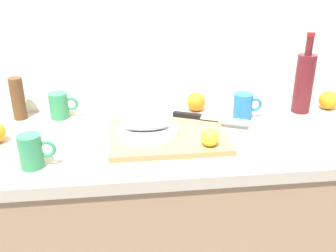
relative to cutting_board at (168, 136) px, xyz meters
The scene contains 14 objects.
back_wall 0.49m from the cutting_board, 86.88° to the left, with size 3.20×0.05×2.50m, color white.
kitchen_counter 0.46m from the cutting_board, 56.42° to the left, with size 2.00×0.60×0.90m.
cutting_board is the anchor object (origin of this frame).
white_plate 0.08m from the cutting_board, 168.50° to the left, with size 0.22×0.22×0.01m, color white.
fish_fillet 0.09m from the cutting_board, 168.50° to the left, with size 0.16×0.07×0.04m, color gray.
chef_knife 0.19m from the cutting_board, 40.88° to the left, with size 0.28×0.15×0.02m.
lemon_0 0.17m from the cutting_board, 41.16° to the right, with size 0.06×0.06×0.06m, color yellow.
wine_bottle 0.62m from the cutting_board, 19.35° to the left, with size 0.07×0.07×0.32m.
coffee_mug_0 0.36m from the cutting_board, 26.11° to the left, with size 0.11×0.07×0.10m.
coffee_mug_1 0.47m from the cutting_board, 148.04° to the left, with size 0.11×0.07×0.10m.
coffee_mug_2 0.45m from the cutting_board, 161.01° to the right, with size 0.11×0.07×0.11m.
orange_0 0.30m from the cutting_board, 60.62° to the left, with size 0.08×0.08×0.08m, color orange.
orange_2 0.74m from the cutting_board, 17.16° to the left, with size 0.08×0.08×0.08m, color orange.
pepper_mill 0.62m from the cutting_board, 154.99° to the left, with size 0.05×0.05×0.17m, color brown.
Camera 1 is at (-0.16, -1.22, 1.47)m, focal length 40.44 mm.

